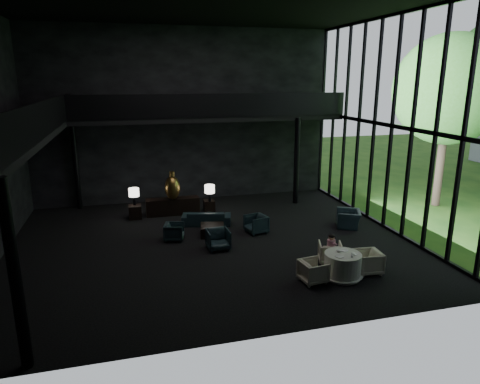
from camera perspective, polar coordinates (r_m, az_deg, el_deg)
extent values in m
cube|color=black|center=(15.51, -3.72, -6.78)|extent=(14.00, 12.00, 0.02)
cube|color=black|center=(14.58, -4.29, 23.85)|extent=(14.00, 12.00, 0.02)
cube|color=black|center=(20.41, -7.24, 9.98)|extent=(14.00, 0.04, 8.00)
cube|color=black|center=(8.77, 3.50, 3.47)|extent=(14.00, 0.04, 8.00)
cube|color=black|center=(14.64, -27.87, 6.42)|extent=(2.00, 12.00, 0.25)
cube|color=black|center=(19.59, -3.89, 9.85)|extent=(12.00, 2.00, 0.25)
cube|color=black|center=(14.38, -24.25, 9.13)|extent=(0.06, 12.00, 1.00)
cube|color=black|center=(18.56, -3.32, 11.44)|extent=(12.00, 0.06, 1.00)
cylinder|color=black|center=(9.53, -27.80, -10.02)|extent=(0.24, 0.24, 4.00)
cylinder|color=black|center=(20.33, -21.05, 3.38)|extent=(0.24, 0.24, 4.00)
cylinder|color=black|center=(20.00, 7.55, 4.07)|extent=(0.24, 0.24, 4.00)
cylinder|color=#382D23|center=(21.44, 25.28, 4.72)|extent=(0.36, 0.36, 4.90)
sphere|color=#2B5E21|center=(21.19, 26.14, 12.18)|extent=(4.80, 4.80, 4.80)
cube|color=black|center=(18.73, -8.94, -1.90)|extent=(2.28, 0.52, 0.73)
ellipsoid|color=#A56C3B|center=(18.35, -8.99, 0.55)|extent=(0.65, 0.65, 1.00)
cylinder|color=#A56C3B|center=(18.21, -9.07, 2.39)|extent=(0.22, 0.22, 0.20)
cube|color=black|center=(18.53, -13.80, -2.59)|extent=(0.52, 0.52, 0.57)
cylinder|color=black|center=(18.49, -13.90, -1.11)|extent=(0.13, 0.13, 0.37)
cylinder|color=white|center=(18.40, -13.97, -0.04)|extent=(0.43, 0.43, 0.34)
cube|color=black|center=(18.98, -4.12, -1.85)|extent=(0.47, 0.47, 0.51)
cylinder|color=black|center=(18.70, -4.05, -0.68)|extent=(0.13, 0.13, 0.38)
cylinder|color=white|center=(18.60, -4.07, 0.40)|extent=(0.44, 0.44, 0.35)
imported|color=black|center=(17.31, -4.51, -3.19)|extent=(1.91, 0.97, 0.72)
imported|color=#142934|center=(15.82, -8.75, -5.28)|extent=(0.69, 0.72, 0.62)
imported|color=#1B2D35|center=(16.35, 2.16, -4.20)|extent=(0.83, 0.86, 0.74)
imported|color=#1E2933|center=(14.83, -2.94, -6.21)|extent=(0.78, 0.73, 0.78)
imported|color=#1B2A30|center=(17.51, 14.29, -3.19)|extent=(0.98, 1.14, 0.84)
cube|color=black|center=(16.19, -3.71, -5.09)|extent=(1.02, 1.02, 0.39)
cylinder|color=white|center=(13.18, 13.49, -9.50)|extent=(1.08, 1.08, 0.75)
cone|color=white|center=(13.32, 13.40, -10.77)|extent=(1.23, 1.23, 0.10)
imported|color=#ADA698|center=(14.12, 11.92, -7.86)|extent=(0.83, 0.80, 0.68)
imported|color=#B7B1A7|center=(13.67, 16.67, -8.81)|extent=(0.74, 0.79, 0.75)
imported|color=#B1AFA9|center=(12.74, 9.74, -10.34)|extent=(0.70, 0.74, 0.68)
cylinder|color=#E0A1C1|center=(13.86, 12.05, -6.98)|extent=(0.26, 0.26, 0.37)
sphere|color=#D8A884|center=(13.76, 12.12, -5.90)|extent=(0.19, 0.19, 0.19)
ellipsoid|color=black|center=(13.75, 12.12, -5.78)|extent=(0.20, 0.20, 0.13)
cylinder|color=white|center=(12.80, 13.10, -8.35)|extent=(0.30, 0.30, 0.02)
cylinder|color=white|center=(13.24, 13.74, -7.59)|extent=(0.30, 0.30, 0.02)
cylinder|color=white|center=(13.07, 15.07, -8.00)|extent=(0.20, 0.20, 0.01)
cylinder|color=white|center=(12.99, 14.78, -7.96)|extent=(0.08, 0.08, 0.06)
ellipsoid|color=white|center=(13.11, 13.05, -7.65)|extent=(0.15, 0.15, 0.08)
cylinder|color=#99999E|center=(12.82, 14.71, -8.29)|extent=(0.07, 0.07, 0.07)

